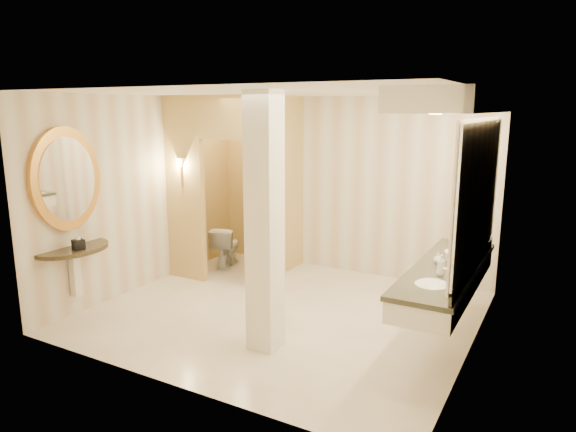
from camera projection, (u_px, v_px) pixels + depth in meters
name	position (u px, v px, depth m)	size (l,w,h in m)	color
floor	(282.00, 312.00, 6.46)	(4.50, 4.50, 0.00)	white
ceiling	(282.00, 92.00, 5.91)	(4.50, 4.50, 0.00)	white
wall_back	(346.00, 186.00, 7.89)	(4.50, 0.02, 2.70)	silver
wall_front	(168.00, 245.00, 4.47)	(4.50, 0.02, 2.70)	silver
wall_left	(144.00, 193.00, 7.26)	(0.02, 4.00, 2.70)	silver
wall_right	(478.00, 228.00, 5.11)	(0.02, 4.00, 2.70)	silver
toilet_closet	(249.00, 187.00, 7.54)	(1.50, 1.55, 2.70)	#E1BD76
wall_sconce	(181.00, 164.00, 7.39)	(0.14, 0.14, 0.42)	gold
vanity	(454.00, 197.00, 5.28)	(0.75, 2.56, 2.09)	white
console_shelf	(68.00, 209.00, 6.13)	(0.95, 0.95, 1.93)	black
pillar	(265.00, 225.00, 5.27)	(0.31, 0.31, 2.70)	white
tissue_box	(78.00, 245.00, 6.08)	(0.12, 0.12, 0.12)	black
toilet	(226.00, 246.00, 8.30)	(0.37, 0.65, 0.67)	white
soap_bottle_a	(450.00, 255.00, 5.65)	(0.06, 0.06, 0.12)	beige
soap_bottle_b	(438.00, 258.00, 5.54)	(0.09, 0.09, 0.12)	silver
soap_bottle_c	(441.00, 265.00, 5.14)	(0.08, 0.08, 0.21)	#C6B28C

